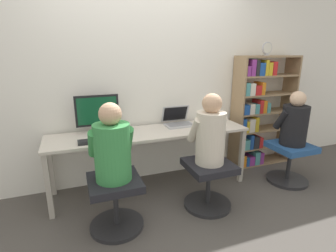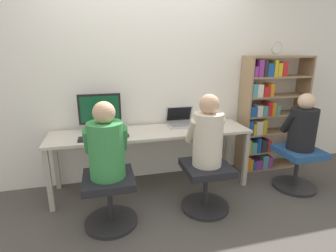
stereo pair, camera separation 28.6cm
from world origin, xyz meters
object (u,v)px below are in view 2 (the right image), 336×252
at_px(office_chair_right, 206,183).
at_px(desktop_monitor, 100,112).
at_px(person_at_monitor, 106,145).
at_px(office_chair_side, 297,165).
at_px(bookshelf, 266,116).
at_px(laptop, 181,121).
at_px(keyboard, 99,138).
at_px(person_near_shelf, 303,126).
at_px(desk_clock, 277,48).
at_px(office_chair_left, 110,196).
at_px(person_at_laptop, 208,134).

bearing_deg(office_chair_right, desktop_monitor, 144.33).
relative_size(person_at_monitor, office_chair_side, 1.38).
bearing_deg(bookshelf, laptop, 179.84).
distance_m(keyboard, person_near_shelf, 2.26).
bearing_deg(office_chair_side, bookshelf, 96.73).
distance_m(keyboard, office_chair_right, 1.20).
bearing_deg(desk_clock, person_near_shelf, -82.63).
distance_m(desktop_monitor, person_at_monitor, 0.75).
relative_size(office_chair_left, desk_clock, 2.96).
bearing_deg(keyboard, office_chair_left, -81.86).
bearing_deg(person_at_laptop, person_at_monitor, -178.96).
distance_m(keyboard, person_at_laptop, 1.12).
bearing_deg(desktop_monitor, desk_clock, -1.55).
bearing_deg(office_chair_right, laptop, 93.58).
height_order(desktop_monitor, person_at_laptop, person_at_laptop).
bearing_deg(person_at_monitor, keyboard, 98.23).
relative_size(desktop_monitor, person_at_monitor, 0.68).
bearing_deg(laptop, keyboard, -163.30).
bearing_deg(bookshelf, person_near_shelf, -83.22).
bearing_deg(office_chair_side, person_at_laptop, -173.93).
xyz_separation_m(desk_clock, office_chair_side, (0.07, -0.53, -1.33)).
height_order(laptop, desk_clock, desk_clock).
height_order(desk_clock, office_chair_side, desk_clock).
height_order(laptop, keyboard, laptop).
bearing_deg(office_chair_side, desktop_monitor, 165.15).
distance_m(person_at_laptop, office_chair_side, 1.32).
xyz_separation_m(office_chair_left, person_at_monitor, (-0.00, 0.01, 0.50)).
bearing_deg(laptop, office_chair_left, -140.97).
bearing_deg(person_at_monitor, bookshelf, 19.29).
relative_size(office_chair_side, person_near_shelf, 0.77).
relative_size(desktop_monitor, office_chair_left, 0.94).
distance_m(person_at_laptop, bookshelf, 1.35).
bearing_deg(office_chair_left, desktop_monitor, 93.02).
bearing_deg(desktop_monitor, keyboard, -95.06).
xyz_separation_m(keyboard, person_near_shelf, (2.24, -0.29, 0.06)).
height_order(keyboard, person_near_shelf, person_near_shelf).
height_order(desktop_monitor, person_near_shelf, person_near_shelf).
distance_m(laptop, office_chair_side, 1.46).
relative_size(desk_clock, office_chair_side, 0.34).
bearing_deg(person_near_shelf, office_chair_side, -90.00).
bearing_deg(office_chair_side, office_chair_right, -173.69).
bearing_deg(office_chair_left, keyboard, 98.14).
xyz_separation_m(office_chair_left, desk_clock, (2.11, 0.68, 1.33)).
distance_m(keyboard, bookshelf, 2.19).
relative_size(keyboard, office_chair_side, 0.84).
relative_size(desk_clock, person_near_shelf, 0.26).
height_order(desktop_monitor, office_chair_left, desktop_monitor).
height_order(laptop, office_chair_left, laptop).
xyz_separation_m(office_chair_right, office_chair_side, (1.21, 0.13, 0.00)).
bearing_deg(bookshelf, keyboard, -172.34).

